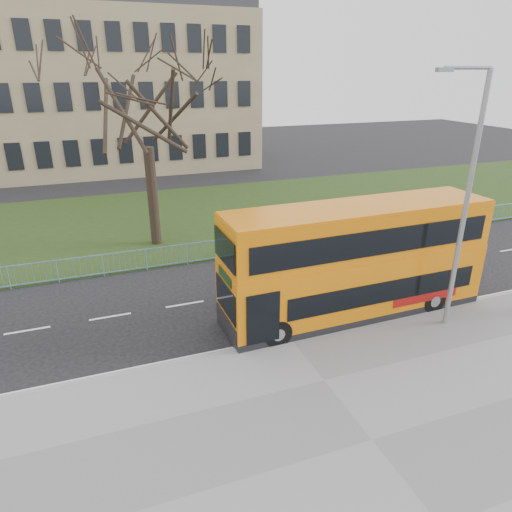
{
  "coord_description": "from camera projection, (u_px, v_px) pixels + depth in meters",
  "views": [
    {
      "loc": [
        -6.02,
        -14.33,
        9.11
      ],
      "look_at": [
        -0.38,
        1.0,
        2.39
      ],
      "focal_mm": 32.0,
      "sensor_mm": 36.0,
      "label": 1
    }
  ],
  "objects": [
    {
      "name": "yellow_bus",
      "position": [
        356.0,
        259.0,
        17.49
      ],
      "size": [
        10.55,
        2.68,
        4.41
      ],
      "rotation": [
        0.0,
        0.0,
        0.02
      ],
      "color": "orange",
      "rests_on": "ground"
    },
    {
      "name": "street_lamp",
      "position": [
        465.0,
        196.0,
        15.53
      ],
      "size": [
        1.92,
        0.45,
        9.07
      ],
      "rotation": [
        0.0,
        0.0,
        -0.14
      ],
      "color": "gray",
      "rests_on": "pavement"
    },
    {
      "name": "pavement",
      "position": [
        372.0,
        442.0,
        11.95
      ],
      "size": [
        80.0,
        10.5,
        0.12
      ],
      "primitive_type": "cube",
      "color": "slate",
      "rests_on": "ground"
    },
    {
      "name": "grass_verge",
      "position": [
        192.0,
        216.0,
        30.22
      ],
      "size": [
        80.0,
        15.4,
        0.08
      ],
      "primitive_type": "cube",
      "color": "#1F3212",
      "rests_on": "ground"
    },
    {
      "name": "civic_building",
      "position": [
        90.0,
        92.0,
        43.94
      ],
      "size": [
        30.0,
        15.0,
        14.0
      ],
      "primitive_type": "cube",
      "color": "#8F775B",
      "rests_on": "ground"
    },
    {
      "name": "kerb",
      "position": [
        290.0,
        339.0,
        16.45
      ],
      "size": [
        80.0,
        0.2,
        0.14
      ],
      "primitive_type": "cube",
      "color": "gray",
      "rests_on": "ground"
    },
    {
      "name": "bare_tree",
      "position": [
        146.0,
        127.0,
        23.12
      ],
      "size": [
        8.82,
        8.82,
        12.6
      ],
      "primitive_type": null,
      "color": "black",
      "rests_on": "grass_verge"
    },
    {
      "name": "ground",
      "position": [
        274.0,
        320.0,
        17.83
      ],
      "size": [
        120.0,
        120.0,
        0.0
      ],
      "primitive_type": "plane",
      "color": "black",
      "rests_on": "ground"
    },
    {
      "name": "guard_railing",
      "position": [
        225.0,
        249.0,
        23.35
      ],
      "size": [
        40.0,
        0.12,
        1.1
      ],
      "primitive_type": null,
      "color": "#6EA6C4",
      "rests_on": "ground"
    }
  ]
}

